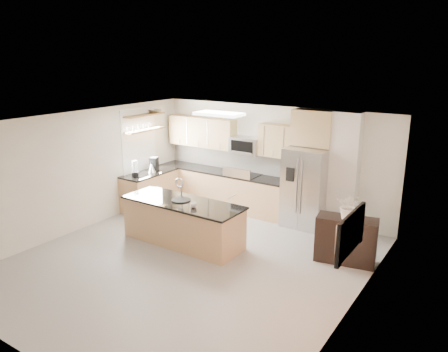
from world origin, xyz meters
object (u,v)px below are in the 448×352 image
Objects in this scene: television at (343,232)px; refrigerator at (306,188)px; bowl at (155,110)px; credenza at (346,240)px; microwave at (246,145)px; island at (183,222)px; coffee_maker at (154,164)px; blender at (135,170)px; kettle at (152,168)px; flower_vase at (350,199)px; range at (243,192)px; platter at (181,200)px; cup at (193,205)px.

refrigerator is at bearing 31.04° from television.
refrigerator is 4.44× the size of bowl.
credenza is 2.71× the size of bowl.
refrigerator is at bearing 7.68° from bowl.
island is (-0.03, -2.42, -1.18)m from microwave.
microwave is 0.43× the size of refrigerator.
coffee_maker is 0.84× the size of bowl.
kettle is (0.05, 0.52, -0.06)m from blender.
coffee_maker is 0.45× the size of flower_vase.
blender is at bearing -158.08° from refrigerator.
range is 3.29m from credenza.
refrigerator is 2.83m from platter.
bowl reaches higher than microwave.
range reaches higher than credenza.
island is at bearing -34.84° from coffee_maker.
microwave is at bearing 174.14° from refrigerator.
microwave is at bearing 89.83° from island.
cup is at bearing -118.06° from refrigerator.
flower_vase is at bearing 22.28° from cup.
platter is (-0.47, 0.20, -0.04)m from cup.
credenza is 1.44× the size of flower_vase.
platter is at bearing -19.85° from blender.
refrigerator is 4.22m from bowl.
kettle is at bearing -63.70° from bowl.
range is at bearing 89.78° from island.
microwave is 4.79m from television.
island is 9.99× the size of kettle.
cup is at bearing -33.00° from coffee_maker.
blender is (-5.09, -0.24, 0.66)m from credenza.
credenza is 2.09m from television.
refrigerator is 1.95m from flower_vase.
microwave reaches higher than flower_vase.
island reaches higher than cup.
television reaches higher than kettle.
island is 3.41m from bowl.
range is at bearing 36.74° from blender.
platter is 2.11m from blender.
refrigerator is 3.85m from coffee_maker.
cup is at bearing -81.43° from range.
platter is (-0.10, -2.39, -0.73)m from microwave.
range is 1.71m from refrigerator.
platter is at bearing 153.60° from island.
coffee_maker is (-2.06, 1.43, 0.63)m from island.
platter is (-1.76, -2.22, 0.01)m from refrigerator.
coffee_maker is (-3.75, -0.81, 0.19)m from refrigerator.
bowl is (-2.15, 1.69, 1.49)m from platter.
credenza is 1.01× the size of television.
flower_vase reaches higher than platter.
microwave is 2.40m from kettle.
cup is at bearing -166.80° from credenza.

